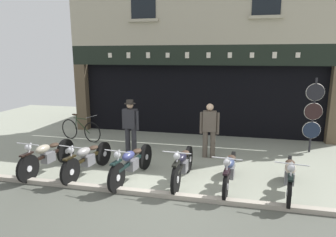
{
  "coord_description": "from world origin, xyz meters",
  "views": [
    {
      "loc": [
        1.31,
        -5.5,
        2.91
      ],
      "look_at": [
        -0.54,
        2.63,
        1.15
      ],
      "focal_mm": 31.47,
      "sensor_mm": 36.0,
      "label": 1
    }
  ],
  "objects_px": {
    "advert_board_far": "(105,89)",
    "motorcycle_left": "(88,158)",
    "salesman_left": "(130,125)",
    "shopkeeper_center": "(209,128)",
    "motorcycle_center_right": "(230,170)",
    "leaning_bicycle": "(80,130)",
    "motorcycle_center": "(183,165)",
    "motorcycle_far_left": "(48,156)",
    "motorcycle_center_left": "(132,163)",
    "advert_board_near": "(136,89)",
    "tyre_sign_pole": "(313,112)",
    "motorcycle_right": "(289,175)"
  },
  "relations": [
    {
      "from": "advert_board_far",
      "to": "motorcycle_left",
      "type": "bearing_deg",
      "value": -71.13
    },
    {
      "from": "salesman_left",
      "to": "shopkeeper_center",
      "type": "xyz_separation_m",
      "value": [
        2.32,
        0.24,
        -0.04
      ]
    },
    {
      "from": "motorcycle_center_right",
      "to": "leaning_bicycle",
      "type": "height_order",
      "value": "leaning_bicycle"
    },
    {
      "from": "motorcycle_center",
      "to": "salesman_left",
      "type": "bearing_deg",
      "value": -38.45
    },
    {
      "from": "motorcycle_left",
      "to": "motorcycle_center_right",
      "type": "distance_m",
      "value": 3.47
    },
    {
      "from": "motorcycle_far_left",
      "to": "motorcycle_center_left",
      "type": "distance_m",
      "value": 2.26
    },
    {
      "from": "salesman_left",
      "to": "advert_board_far",
      "type": "relative_size",
      "value": 1.81
    },
    {
      "from": "motorcycle_center_right",
      "to": "advert_board_near",
      "type": "relative_size",
      "value": 2.19
    },
    {
      "from": "motorcycle_center",
      "to": "motorcycle_center_left",
      "type": "bearing_deg",
      "value": 8.94
    },
    {
      "from": "leaning_bicycle",
      "to": "advert_board_near",
      "type": "bearing_deg",
      "value": 155.26
    },
    {
      "from": "tyre_sign_pole",
      "to": "motorcycle_right",
      "type": "bearing_deg",
      "value": -109.61
    },
    {
      "from": "motorcycle_center_left",
      "to": "salesman_left",
      "type": "distance_m",
      "value": 1.96
    },
    {
      "from": "motorcycle_left",
      "to": "leaning_bicycle",
      "type": "relative_size",
      "value": 1.16
    },
    {
      "from": "motorcycle_left",
      "to": "tyre_sign_pole",
      "type": "distance_m",
      "value": 6.68
    },
    {
      "from": "advert_board_near",
      "to": "leaning_bicycle",
      "type": "xyz_separation_m",
      "value": [
        -1.46,
        -1.78,
        -1.27
      ]
    },
    {
      "from": "motorcycle_center",
      "to": "motorcycle_right",
      "type": "relative_size",
      "value": 1.0
    },
    {
      "from": "motorcycle_left",
      "to": "motorcycle_center_right",
      "type": "bearing_deg",
      "value": -171.38
    },
    {
      "from": "motorcycle_center",
      "to": "motorcycle_far_left",
      "type": "bearing_deg",
      "value": 5.13
    },
    {
      "from": "shopkeeper_center",
      "to": "advert_board_far",
      "type": "relative_size",
      "value": 1.74
    },
    {
      "from": "motorcycle_center_right",
      "to": "motorcycle_center",
      "type": "bearing_deg",
      "value": 4.44
    },
    {
      "from": "tyre_sign_pole",
      "to": "leaning_bicycle",
      "type": "distance_m",
      "value": 7.64
    },
    {
      "from": "salesman_left",
      "to": "motorcycle_right",
      "type": "bearing_deg",
      "value": 169.25
    },
    {
      "from": "tyre_sign_pole",
      "to": "advert_board_near",
      "type": "xyz_separation_m",
      "value": [
        -6.12,
        1.42,
        0.38
      ]
    },
    {
      "from": "advert_board_far",
      "to": "advert_board_near",
      "type": "bearing_deg",
      "value": -0.0
    },
    {
      "from": "tyre_sign_pole",
      "to": "motorcycle_left",
      "type": "bearing_deg",
      "value": -151.74
    },
    {
      "from": "shopkeeper_center",
      "to": "advert_board_far",
      "type": "height_order",
      "value": "advert_board_far"
    },
    {
      "from": "motorcycle_far_left",
      "to": "motorcycle_left",
      "type": "xyz_separation_m",
      "value": [
        1.08,
        0.06,
        -0.01
      ]
    },
    {
      "from": "motorcycle_left",
      "to": "leaning_bicycle",
      "type": "xyz_separation_m",
      "value": [
        -1.74,
        2.78,
        -0.04
      ]
    },
    {
      "from": "motorcycle_center",
      "to": "shopkeeper_center",
      "type": "relative_size",
      "value": 1.25
    },
    {
      "from": "advert_board_near",
      "to": "advert_board_far",
      "type": "height_order",
      "value": "advert_board_near"
    },
    {
      "from": "motorcycle_center",
      "to": "advert_board_far",
      "type": "bearing_deg",
      "value": -45.72
    },
    {
      "from": "salesman_left",
      "to": "tyre_sign_pole",
      "type": "distance_m",
      "value": 5.52
    },
    {
      "from": "tyre_sign_pole",
      "to": "leaning_bicycle",
      "type": "relative_size",
      "value": 1.32
    },
    {
      "from": "motorcycle_center",
      "to": "salesman_left",
      "type": "xyz_separation_m",
      "value": [
        -1.87,
        1.65,
        0.48
      ]
    },
    {
      "from": "motorcycle_left",
      "to": "motorcycle_right",
      "type": "height_order",
      "value": "motorcycle_left"
    },
    {
      "from": "salesman_left",
      "to": "motorcycle_center_right",
      "type": "bearing_deg",
      "value": 161.91
    },
    {
      "from": "advert_board_far",
      "to": "tyre_sign_pole",
      "type": "bearing_deg",
      "value": -10.89
    },
    {
      "from": "tyre_sign_pole",
      "to": "advert_board_far",
      "type": "relative_size",
      "value": 2.5
    },
    {
      "from": "motorcycle_far_left",
      "to": "shopkeeper_center",
      "type": "distance_m",
      "value": 4.43
    },
    {
      "from": "motorcycle_right",
      "to": "advert_board_far",
      "type": "relative_size",
      "value": 2.17
    },
    {
      "from": "motorcycle_left",
      "to": "motorcycle_center",
      "type": "bearing_deg",
      "value": -170.56
    },
    {
      "from": "motorcycle_left",
      "to": "salesman_left",
      "type": "bearing_deg",
      "value": -99.0
    },
    {
      "from": "advert_board_near",
      "to": "leaning_bicycle",
      "type": "bearing_deg",
      "value": -129.37
    },
    {
      "from": "motorcycle_center",
      "to": "leaning_bicycle",
      "type": "distance_m",
      "value": 4.94
    },
    {
      "from": "motorcycle_right",
      "to": "advert_board_near",
      "type": "height_order",
      "value": "advert_board_near"
    },
    {
      "from": "motorcycle_far_left",
      "to": "leaning_bicycle",
      "type": "xyz_separation_m",
      "value": [
        -0.66,
        2.84,
        -0.05
      ]
    },
    {
      "from": "advert_board_near",
      "to": "motorcycle_center_left",
      "type": "bearing_deg",
      "value": -72.45
    },
    {
      "from": "tyre_sign_pole",
      "to": "leaning_bicycle",
      "type": "xyz_separation_m",
      "value": [
        -7.58,
        -0.36,
        -0.88
      ]
    },
    {
      "from": "tyre_sign_pole",
      "to": "advert_board_near",
      "type": "bearing_deg",
      "value": 166.9
    },
    {
      "from": "motorcycle_right",
      "to": "tyre_sign_pole",
      "type": "relative_size",
      "value": 0.87
    }
  ]
}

